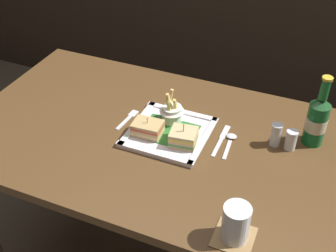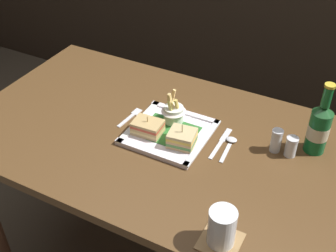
{
  "view_description": "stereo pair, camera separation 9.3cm",
  "coord_description": "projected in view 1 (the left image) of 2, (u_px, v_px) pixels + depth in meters",
  "views": [
    {
      "loc": [
        0.43,
        -1.0,
        1.62
      ],
      "look_at": [
        0.0,
        0.01,
        0.78
      ],
      "focal_mm": 46.54,
      "sensor_mm": 36.0,
      "label": 1
    },
    {
      "loc": [
        0.51,
        -0.96,
        1.62
      ],
      "look_at": [
        0.0,
        0.01,
        0.78
      ],
      "focal_mm": 46.54,
      "sensor_mm": 36.0,
      "label": 2
    }
  ],
  "objects": [
    {
      "name": "drink_coaster",
      "position": [
        234.0,
        237.0,
        1.08
      ],
      "size": [
        0.1,
        0.1,
        0.0
      ],
      "primitive_type": "cube",
      "color": "#9A7547",
      "rests_on": "dining_table"
    },
    {
      "name": "dining_table",
      "position": [
        166.0,
        165.0,
        1.47
      ],
      "size": [
        1.34,
        0.75,
        0.74
      ],
      "color": "brown",
      "rests_on": "ground_plane"
    },
    {
      "name": "fries_cup",
      "position": [
        172.0,
        111.0,
        1.42
      ],
      "size": [
        0.08,
        0.08,
        0.11
      ],
      "color": "silver",
      "rests_on": "square_plate"
    },
    {
      "name": "sandwich_half_right",
      "position": [
        183.0,
        137.0,
        1.34
      ],
      "size": [
        0.09,
        0.08,
        0.07
      ],
      "color": "#D9B277",
      "rests_on": "square_plate"
    },
    {
      "name": "knife",
      "position": [
        221.0,
        139.0,
        1.38
      ],
      "size": [
        0.02,
        0.16,
        0.0
      ],
      "color": "silver",
      "rests_on": "dining_table"
    },
    {
      "name": "fork",
      "position": [
        128.0,
        118.0,
        1.47
      ],
      "size": [
        0.03,
        0.12,
        0.0
      ],
      "color": "silver",
      "rests_on": "dining_table"
    },
    {
      "name": "square_plate",
      "position": [
        170.0,
        133.0,
        1.4
      ],
      "size": [
        0.25,
        0.25,
        0.02
      ],
      "color": "white",
      "rests_on": "dining_table"
    },
    {
      "name": "salt_shaker",
      "position": [
        276.0,
        136.0,
        1.34
      ],
      "size": [
        0.03,
        0.03,
        0.08
      ],
      "color": "silver",
      "rests_on": "dining_table"
    },
    {
      "name": "beer_bottle",
      "position": [
        317.0,
        120.0,
        1.32
      ],
      "size": [
        0.06,
        0.06,
        0.24
      ],
      "color": "#105E2B",
      "rests_on": "dining_table"
    },
    {
      "name": "pepper_shaker",
      "position": [
        291.0,
        141.0,
        1.33
      ],
      "size": [
        0.04,
        0.04,
        0.07
      ],
      "color": "silver",
      "rests_on": "dining_table"
    },
    {
      "name": "spoon",
      "position": [
        230.0,
        140.0,
        1.38
      ],
      "size": [
        0.03,
        0.13,
        0.01
      ],
      "color": "silver",
      "rests_on": "dining_table"
    },
    {
      "name": "water_glass",
      "position": [
        236.0,
        225.0,
        1.05
      ],
      "size": [
        0.07,
        0.07,
        0.1
      ],
      "color": "silver",
      "rests_on": "dining_table"
    },
    {
      "name": "sandwich_half_left",
      "position": [
        148.0,
        128.0,
        1.38
      ],
      "size": [
        0.1,
        0.07,
        0.06
      ],
      "color": "tan",
      "rests_on": "square_plate"
    }
  ]
}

